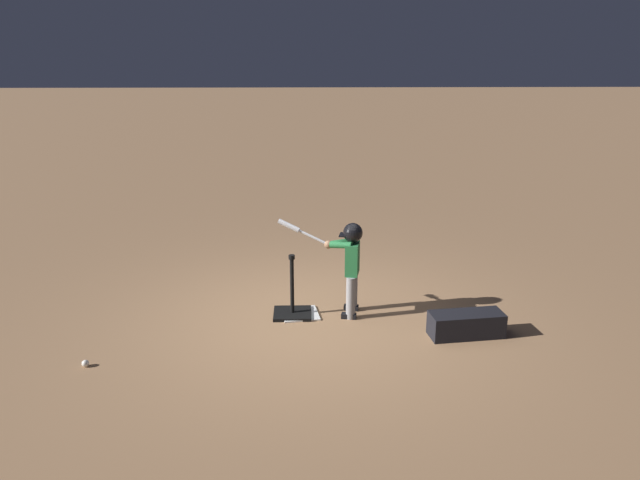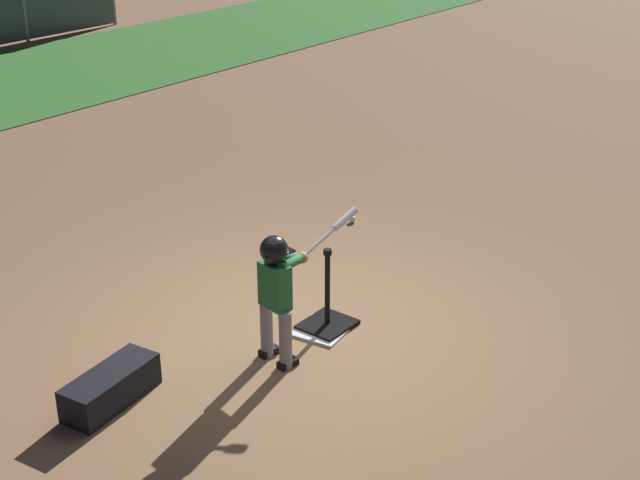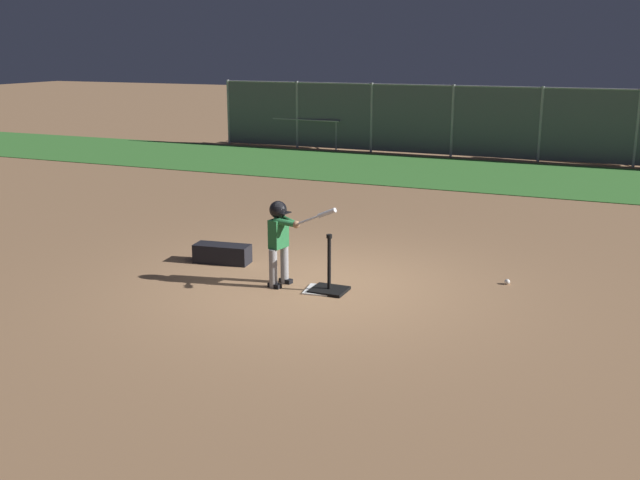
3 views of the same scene
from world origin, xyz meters
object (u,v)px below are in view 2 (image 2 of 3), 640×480
Objects in this scene: batting_tee at (327,317)px; baseball at (353,219)px; equipment_bag at (111,387)px; batter_child at (278,282)px.

batting_tee is 10.58× the size of baseball.
equipment_bag is at bearing 162.62° from batting_tee.
equipment_bag reaches higher than baseball.
baseball is 0.09× the size of equipment_bag.
equipment_bag is at bearing -171.44° from baseball.
equipment_bag is (-1.30, 0.64, -0.61)m from batter_child.
batting_tee is 2.09m from equipment_bag.
batter_child reaches higher than equipment_bag.
batter_child is (-0.70, -0.02, 0.64)m from batting_tee.
batting_tee is at bearing -24.64° from equipment_bag.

